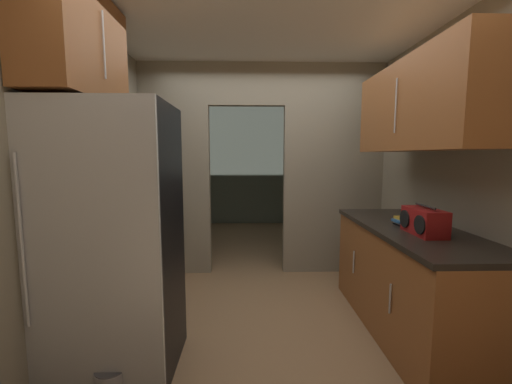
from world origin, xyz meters
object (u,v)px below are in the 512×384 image
paint_can (111,383)px  book_stack (403,221)px  boombox (424,221)px  refrigerator (113,241)px

paint_can → book_stack: bearing=19.6°
book_stack → paint_can: (-2.17, -0.77, -0.85)m
paint_can → boombox: bearing=12.1°
refrigerator → boombox: refrigerator is taller
boombox → book_stack: boombox is taller
refrigerator → paint_can: size_ratio=9.37×
refrigerator → book_stack: refrigerator is taller
book_stack → boombox: bearing=-89.0°
book_stack → refrigerator: bearing=-168.2°
book_stack → paint_can: book_stack is taller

